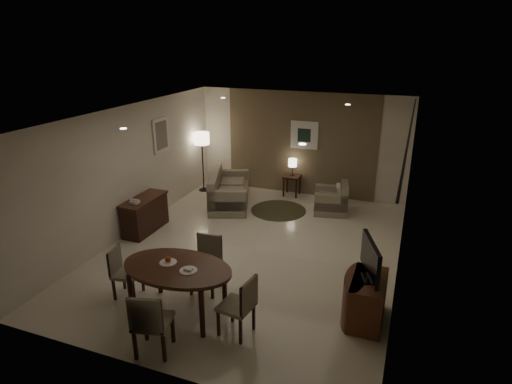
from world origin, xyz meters
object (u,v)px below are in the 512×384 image
at_px(dining_table, 179,290).
at_px(chair_right, 236,305).
at_px(chair_near, 153,321).
at_px(sofa, 229,189).
at_px(chair_left, 127,273).
at_px(console_desk, 145,215).
at_px(side_table, 292,185).
at_px(armchair, 331,198).
at_px(floor_lamp, 203,162).
at_px(chair_far, 205,266).
at_px(tv_cabinet, 368,300).

bearing_deg(dining_table, chair_right, -6.87).
height_order(dining_table, chair_near, chair_near).
bearing_deg(sofa, chair_left, 161.68).
bearing_deg(console_desk, side_table, 53.90).
bearing_deg(chair_near, armchair, -116.36).
bearing_deg(chair_left, chair_near, -140.70).
xyz_separation_m(console_desk, armchair, (3.56, 2.47, -0.01)).
distance_m(chair_right, armchair, 4.93).
distance_m(chair_left, floor_lamp, 5.12).
bearing_deg(sofa, armchair, -99.68).
xyz_separation_m(chair_far, armchair, (1.27, 4.10, -0.11)).
distance_m(sofa, floor_lamp, 1.36).
height_order(tv_cabinet, chair_left, chair_left).
relative_size(dining_table, floor_lamp, 1.06).
distance_m(chair_far, chair_left, 1.25).
height_order(chair_near, sofa, chair_near).
bearing_deg(side_table, sofa, -136.75).
height_order(dining_table, chair_right, chair_right).
height_order(chair_left, armchair, chair_left).
xyz_separation_m(dining_table, sofa, (-1.10, 4.36, 0.02)).
relative_size(chair_near, sofa, 0.54).
xyz_separation_m(dining_table, chair_left, (-1.01, 0.11, 0.02)).
xyz_separation_m(console_desk, sofa, (1.09, 2.04, 0.05)).
bearing_deg(chair_far, chair_left, -157.32).
bearing_deg(chair_right, sofa, -146.17).
xyz_separation_m(armchair, floor_lamp, (-3.56, 0.29, 0.44)).
bearing_deg(console_desk, floor_lamp, 90.13).
bearing_deg(side_table, armchair, -32.65).
height_order(tv_cabinet, armchair, armchair).
relative_size(chair_far, floor_lamp, 0.58).
bearing_deg(tv_cabinet, dining_table, -163.06).
height_order(tv_cabinet, chair_far, chair_far).
xyz_separation_m(dining_table, side_table, (0.17, 5.56, -0.13)).
xyz_separation_m(console_desk, floor_lamp, (-0.01, 2.76, 0.43)).
bearing_deg(dining_table, console_desk, 133.32).
bearing_deg(side_table, chair_near, -90.47).
distance_m(console_desk, chair_near, 3.93).
xyz_separation_m(dining_table, chair_right, (0.99, -0.12, 0.05)).
distance_m(dining_table, sofa, 4.50).
relative_size(console_desk, floor_lamp, 0.74).
distance_m(chair_far, side_table, 4.87).
xyz_separation_m(chair_far, sofa, (-1.20, 3.67, -0.05)).
bearing_deg(chair_far, side_table, 84.55).
relative_size(chair_right, floor_lamp, 0.56).
distance_m(console_desk, chair_left, 2.50).
relative_size(chair_left, side_table, 1.53).
relative_size(tv_cabinet, chair_near, 0.93).
distance_m(chair_left, chair_right, 2.02).
bearing_deg(sofa, chair_right, -174.45).
bearing_deg(chair_left, tv_cabinet, -89.24).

